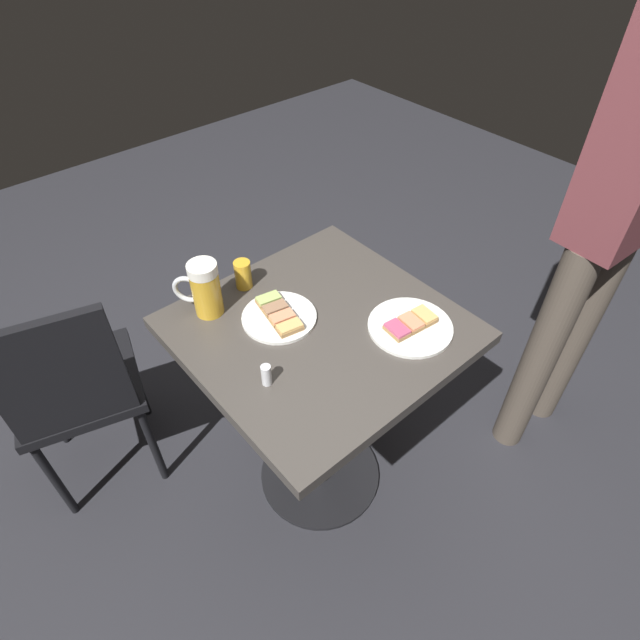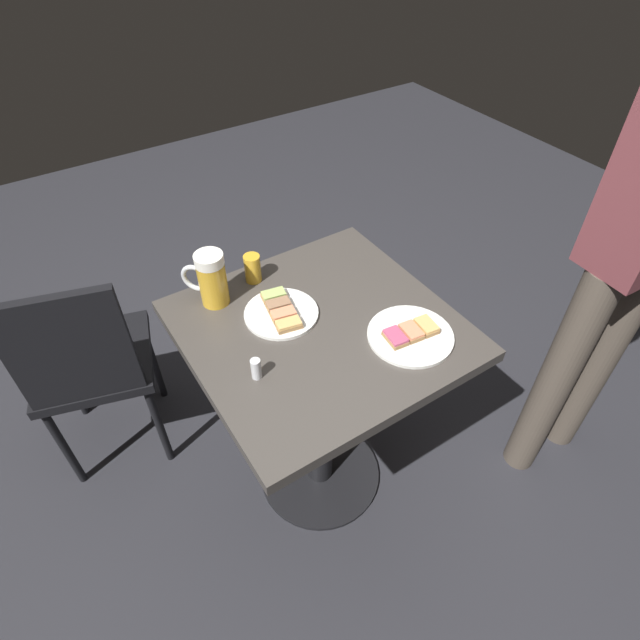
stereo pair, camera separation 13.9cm
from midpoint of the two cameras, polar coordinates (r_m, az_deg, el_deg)
The scene contains 8 objects.
ground_plane at distance 2.03m, azimuth 2.05°, elevation -16.68°, with size 6.00×6.00×0.00m, color #28282D.
cafe_table at distance 1.54m, azimuth 2.59°, elevation -5.69°, with size 0.69×0.71×0.78m.
plate_near at distance 1.40m, azimuth 12.77°, elevation -1.72°, with size 0.23×0.23×0.03m.
plate_far at distance 1.43m, azimuth -1.53°, elevation 0.75°, with size 0.21×0.21×0.03m.
beer_mug at distance 1.44m, azimuth -9.29°, elevation 4.39°, with size 0.12×0.11×0.16m.
beer_glass_small at distance 1.53m, azimuth -4.87°, elevation 5.59°, with size 0.05×0.05×0.09m, color gold.
salt_shaker at distance 1.26m, azimuth -3.94°, elevation -5.55°, with size 0.03×0.03×0.06m, color silver.
cafe_chair at distance 1.82m, azimuth -22.24°, elevation -4.51°, with size 0.47×0.47×0.86m.
Camera 2 is at (0.85, -0.55, 1.76)m, focal length 29.02 mm.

